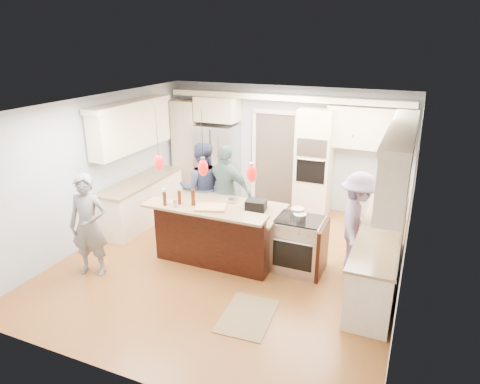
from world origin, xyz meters
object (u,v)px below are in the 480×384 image
object	(u,v)px
kitchen_island	(221,231)
island_range	(300,245)
refrigerator	(217,163)
person_bar_end	(88,226)
person_far_left	(202,188)

from	to	relation	value
kitchen_island	island_range	world-z (taller)	kitchen_island
refrigerator	kitchen_island	size ratio (longest dim) A/B	0.86
person_bar_end	person_far_left	world-z (taller)	person_far_left
kitchen_island	person_bar_end	bearing A→B (deg)	-141.45
island_range	person_far_left	distance (m)	2.32
kitchen_island	person_far_left	xyz separation A→B (m)	(-0.76, 0.78, 0.43)
refrigerator	person_far_left	distance (m)	1.87
island_range	person_far_left	bearing A→B (deg)	162.06
person_bar_end	kitchen_island	bearing A→B (deg)	23.46
refrigerator	person_far_left	bearing A→B (deg)	-73.15
island_range	person_bar_end	bearing A→B (deg)	-155.28
refrigerator	person_bar_end	bearing A→B (deg)	-95.72
refrigerator	island_range	xyz separation A→B (m)	(2.71, -2.49, -0.44)
person_far_left	person_bar_end	bearing A→B (deg)	40.29
refrigerator	island_range	distance (m)	3.71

